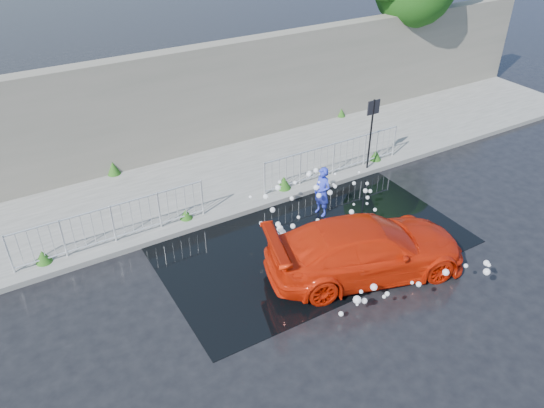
{
  "coord_description": "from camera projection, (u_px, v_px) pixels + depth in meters",
  "views": [
    {
      "loc": [
        -6.17,
        -8.34,
        8.5
      ],
      "look_at": [
        -0.24,
        1.67,
        1.0
      ],
      "focal_mm": 35.0,
      "sensor_mm": 36.0,
      "label": 1
    }
  ],
  "objects": [
    {
      "name": "person",
      "position": [
        322.0,
        192.0,
        14.85
      ],
      "size": [
        0.45,
        0.6,
        1.48
      ],
      "primitive_type": "imported",
      "rotation": [
        0.0,
        0.0,
        -1.39
      ],
      "color": "#2735C6",
      "rests_on": "ground"
    },
    {
      "name": "retaining_wall",
      "position": [
        193.0,
        101.0,
        17.46
      ],
      "size": [
        30.0,
        0.6,
        3.5
      ],
      "primitive_type": "cube",
      "color": "#686457",
      "rests_on": "pavement"
    },
    {
      "name": "puddle",
      "position": [
        308.0,
        239.0,
        14.21
      ],
      "size": [
        8.0,
        5.0,
        0.01
      ],
      "primitive_type": "cube",
      "color": "black",
      "rests_on": "ground"
    },
    {
      "name": "railing_left",
      "position": [
        113.0,
        223.0,
        13.59
      ],
      "size": [
        5.05,
        0.05,
        1.1
      ],
      "color": "silver",
      "rests_on": "pavement"
    },
    {
      "name": "railing_right",
      "position": [
        334.0,
        158.0,
        16.59
      ],
      "size": [
        5.05,
        0.05,
        1.1
      ],
      "color": "silver",
      "rests_on": "pavement"
    },
    {
      "name": "sign_post",
      "position": [
        372.0,
        123.0,
        16.38
      ],
      "size": [
        0.45,
        0.06,
        2.5
      ],
      "color": "black",
      "rests_on": "ground"
    },
    {
      "name": "pavement",
      "position": [
        225.0,
        178.0,
        16.85
      ],
      "size": [
        30.0,
        4.0,
        0.15
      ],
      "primitive_type": "cube",
      "color": "#60615C",
      "rests_on": "ground"
    },
    {
      "name": "water_spray",
      "position": [
        333.0,
        225.0,
        13.57
      ],
      "size": [
        3.63,
        5.71,
        1.1
      ],
      "color": "white",
      "rests_on": "ground"
    },
    {
      "name": "red_car",
      "position": [
        366.0,
        248.0,
        12.73
      ],
      "size": [
        5.24,
        3.23,
        1.42
      ],
      "primitive_type": "imported",
      "rotation": [
        0.0,
        0.0,
        1.3
      ],
      "color": "red",
      "rests_on": "ground"
    },
    {
      "name": "ground",
      "position": [
        314.0,
        266.0,
        13.28
      ],
      "size": [
        90.0,
        90.0,
        0.0
      ],
      "primitive_type": "plane",
      "color": "black",
      "rests_on": "ground"
    },
    {
      "name": "curb",
      "position": [
        256.0,
        207.0,
        15.4
      ],
      "size": [
        30.0,
        0.25,
        0.16
      ],
      "primitive_type": "cube",
      "color": "#60615C",
      "rests_on": "ground"
    },
    {
      "name": "weeds",
      "position": [
        226.0,
        177.0,
        16.35
      ],
      "size": [
        12.17,
        3.93,
        0.43
      ],
      "color": "#1D4E14",
      "rests_on": "pavement"
    }
  ]
}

